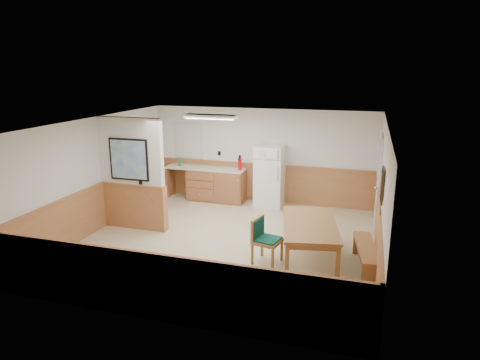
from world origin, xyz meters
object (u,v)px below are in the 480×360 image
(refrigerator, at_px, (270,176))
(dining_table, at_px, (310,227))
(dining_chair, at_px, (263,237))
(fire_extinguisher, at_px, (240,163))
(soap_bottle, at_px, (180,161))
(dining_bench, at_px, (366,252))

(refrigerator, xyz_separation_m, dining_table, (1.46, -3.00, -0.14))
(dining_table, distance_m, dining_chair, 0.89)
(fire_extinguisher, relative_size, soap_bottle, 1.63)
(refrigerator, relative_size, dining_table, 0.77)
(dining_table, bearing_deg, dining_bench, -16.18)
(dining_chair, relative_size, fire_extinguisher, 2.12)
(refrigerator, height_order, dining_chair, refrigerator)
(fire_extinguisher, bearing_deg, refrigerator, -10.98)
(fire_extinguisher, xyz_separation_m, soap_bottle, (-1.73, -0.02, -0.05))
(dining_table, bearing_deg, refrigerator, 104.64)
(dining_chair, bearing_deg, fire_extinguisher, 125.96)
(dining_bench, relative_size, dining_chair, 1.75)
(dining_chair, height_order, soap_bottle, soap_bottle)
(dining_bench, xyz_separation_m, dining_chair, (-1.85, -0.20, 0.16))
(dining_table, relative_size, dining_chair, 2.43)
(refrigerator, relative_size, soap_bottle, 6.52)
(dining_table, height_order, soap_bottle, soap_bottle)
(dining_bench, distance_m, dining_chair, 1.87)
(refrigerator, distance_m, fire_extinguisher, 0.87)
(refrigerator, bearing_deg, dining_chair, -79.38)
(soap_bottle, bearing_deg, dining_chair, -46.16)
(dining_bench, height_order, fire_extinguisher, fire_extinguisher)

